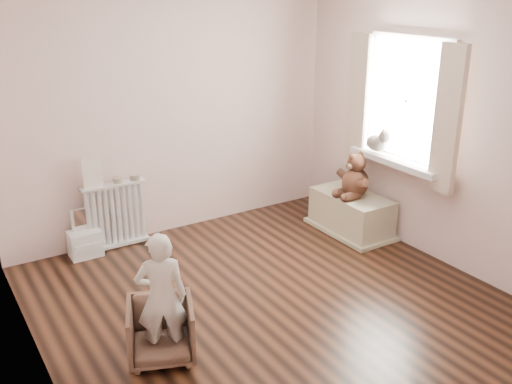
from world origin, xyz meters
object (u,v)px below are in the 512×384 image
toy_bench (351,213)px  plush_cat (377,142)px  toy_vanity (84,230)px  teddy_bear (356,173)px  radiator (115,211)px  child (162,298)px  armchair (161,331)px

toy_bench → plush_cat: plush_cat is taller
toy_vanity → teddy_bear: (2.56, -0.97, 0.40)m
toy_bench → teddy_bear: bearing=-108.0°
plush_cat → toy_bench: bearing=132.9°
radiator → teddy_bear: 2.45m
toy_bench → plush_cat: (0.14, -0.17, 0.80)m
teddy_bear → plush_cat: plush_cat is taller
child → toy_bench: size_ratio=1.09×
toy_vanity → plush_cat: 3.01m
toy_vanity → toy_bench: 2.74m
armchair → child: 0.29m
radiator → armchair: size_ratio=1.43×
radiator → toy_vanity: radiator is taller
toy_bench → armchair: bearing=-159.7°
toy_bench → teddy_bear: (-0.02, -0.05, 0.47)m
radiator → plush_cat: (2.38, -1.12, 0.61)m
radiator → toy_bench: size_ratio=0.76×
radiator → child: bearing=-100.0°
child → plush_cat: plush_cat is taller
toy_bench → teddy_bear: size_ratio=1.87×
toy_vanity → armchair: toy_vanity is taller
armchair → toy_bench: bearing=41.6°
radiator → teddy_bear: size_ratio=1.43×
teddy_bear → plush_cat: bearing=-34.5°
radiator → armchair: (-0.35, -1.91, -0.18)m
radiator → armchair: 1.95m
child → toy_bench: bearing=-137.4°
armchair → radiator: bearing=101.0°
armchair → teddy_bear: teddy_bear is taller
radiator → child: (-0.35, -1.96, 0.11)m
toy_vanity → armchair: bearing=-90.3°
toy_bench → child: bearing=-158.7°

